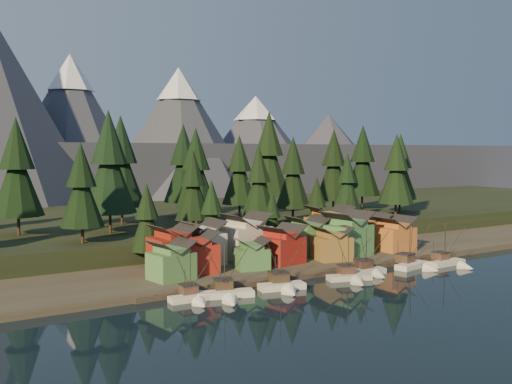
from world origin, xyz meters
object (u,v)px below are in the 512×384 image
boat_1 (227,288)px  house_back_1 (201,241)px  boat_4 (370,264)px  boat_5 (416,259)px  boat_6 (451,258)px  house_front_0 (171,259)px  boat_0 (194,291)px  house_front_1 (195,251)px  house_back_0 (173,246)px  boat_2 (284,278)px  boat_3 (352,271)px

boat_1 → house_back_1: size_ratio=1.19×
boat_4 → house_back_1: 36.84m
boat_5 → house_back_1: (-41.88, 23.30, 4.23)m
boat_6 → house_front_0: bearing=164.8°
boat_0 → boat_5: boat_5 is taller
house_front_1 → house_back_0: 5.66m
house_front_1 → boat_4: bearing=-18.5°
house_back_0 → house_front_1: bearing=-63.5°
boat_5 → house_back_1: 48.11m
boat_5 → house_front_0: (-53.51, 13.00, 3.18)m
boat_2 → house_back_1: (-5.34, 24.23, 4.23)m
boat_2 → house_front_0: boat_2 is taller
house_back_0 → house_back_1: house_back_1 is taller
boat_2 → boat_5: size_ratio=0.99×
house_back_0 → house_back_1: bearing=11.5°
boat_1 → house_front_0: size_ratio=1.33×
boat_3 → boat_5: bearing=21.4°
boat_3 → house_front_1: bearing=162.4°
boat_6 → boat_1: bearing=176.8°
boat_5 → house_back_0: bearing=144.6°
house_front_0 → boat_3: bearing=-32.6°
house_back_1 → boat_2: bearing=-78.6°
boat_6 → house_front_1: (-56.06, 18.32, 4.05)m
house_back_0 → house_back_1: size_ratio=0.99×
boat_3 → house_back_1: 33.26m
boat_0 → boat_3: bearing=-1.2°
boat_3 → boat_4: 7.76m
house_back_1 → boat_4: bearing=-38.9°
boat_0 → house_back_0: house_back_0 is taller
house_back_1 → boat_1: bearing=-106.9°
boat_4 → house_back_1: bearing=147.3°
boat_6 → boat_4: bearing=171.1°
boat_0 → house_back_1: bearing=63.4°
house_front_1 → house_back_0: size_ratio=0.95×
house_front_0 → house_back_0: bearing=55.5°
boat_4 → house_front_0: (-40.50, 12.19, 3.25)m
boat_3 → boat_6: (29.71, -0.31, -0.08)m
boat_1 → boat_4: 35.66m
boat_2 → house_front_1: 20.38m
boat_0 → house_front_0: (1.08, 12.36, 3.54)m
boat_2 → house_back_0: size_ratio=1.22×
boat_0 → boat_4: bearing=2.9°
boat_1 → house_front_0: boat_1 is taller
boat_1 → boat_3: 28.30m
boat_0 → boat_5: 54.60m
boat_2 → boat_4: 23.59m
house_front_0 → boat_0: bearing=-103.7°
boat_1 → house_back_0: house_back_0 is taller
boat_6 → house_back_1: size_ratio=1.15×
boat_3 → boat_4: bearing=35.2°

